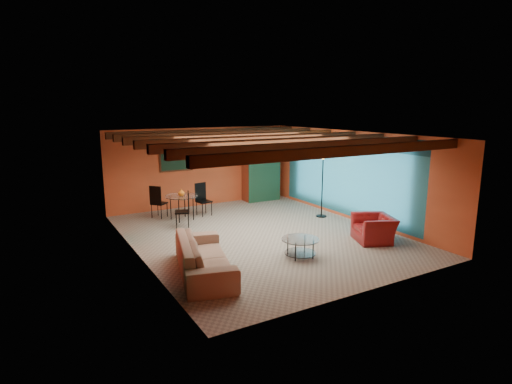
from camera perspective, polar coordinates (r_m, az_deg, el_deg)
room at (r=10.87m, az=0.24°, el=6.18°), size 6.52×8.01×2.71m
sofa at (r=8.73m, az=-7.17°, el=-8.79°), size 1.61×2.70×0.74m
armchair at (r=11.08m, az=15.94°, el=-4.87°), size 1.23×1.30×0.67m
coffee_table at (r=9.66m, az=6.12°, el=-7.63°), size 1.02×1.02×0.44m
dining_table at (r=12.79m, az=-10.19°, el=-1.52°), size 2.33×2.33×1.04m
armoire at (r=15.21m, az=0.59°, el=3.00°), size 1.28×0.65×2.21m
floor_lamp at (r=13.02m, az=9.12°, el=0.95°), size 0.44×0.44×2.02m
ceiling_fan at (r=10.78m, az=0.53°, el=6.12°), size 1.50×1.50×0.44m
painting at (r=14.07m, az=-10.93°, el=4.33°), size 1.05×0.03×0.65m
potted_plant at (r=15.06m, az=0.60°, el=8.01°), size 0.50×0.47×0.45m
vase at (r=12.66m, az=-10.30°, el=1.24°), size 0.26×0.26×0.21m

